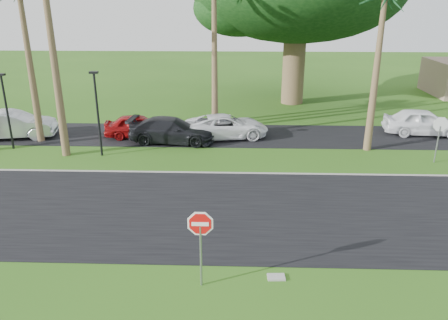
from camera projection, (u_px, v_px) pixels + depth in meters
ground at (195, 235)px, 16.10m from camera, size 120.00×120.00×0.00m
road at (199, 210)px, 17.97m from camera, size 120.00×8.00×0.02m
parking_strip at (214, 135)px, 27.81m from camera, size 120.00×5.00×0.02m
curb at (207, 173)px, 21.76m from camera, size 120.00×0.12×0.06m
stop_sign_near at (200, 234)px, 12.66m from camera, size 1.05×0.07×2.62m
stop_sign_far at (440, 130)px, 22.60m from camera, size 1.05×0.07×2.62m
streetlight_left at (6, 106)px, 24.51m from camera, size 0.45×0.25×4.34m
streetlight_right at (97, 109)px, 23.34m from camera, size 0.45×0.25×4.64m
car_silver at (13, 125)px, 26.97m from camera, size 5.38×2.72×1.69m
car_red at (138, 126)px, 27.28m from camera, size 4.34×2.27×1.41m
car_dark at (172, 131)px, 26.19m from camera, size 5.31×2.52×1.50m
car_minivan at (226, 127)px, 27.08m from camera, size 5.53×3.29×1.44m
car_pickup at (423, 122)px, 27.65m from camera, size 4.99×2.37×1.65m
utility_slab at (276, 277)px, 13.59m from camera, size 0.57×0.38×0.06m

